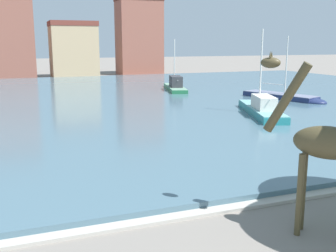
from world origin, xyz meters
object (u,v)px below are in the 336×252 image
at_px(sailboat_teal, 259,109).
at_px(giraffe_statue, 322,146).
at_px(sailboat_navy, 286,98).
at_px(sailboat_green, 174,87).

bearing_deg(sailboat_teal, giraffe_statue, -118.68).
height_order(giraffe_statue, sailboat_teal, sailboat_teal).
bearing_deg(giraffe_statue, sailboat_teal, 61.32).
distance_m(sailboat_navy, sailboat_green, 13.51).
bearing_deg(sailboat_green, giraffe_statue, -105.21).
bearing_deg(sailboat_green, sailboat_teal, -89.68).
height_order(sailboat_teal, sailboat_navy, sailboat_teal).
bearing_deg(giraffe_statue, sailboat_green, 74.79).
distance_m(sailboat_teal, sailboat_navy, 8.87).
relative_size(sailboat_teal, sailboat_navy, 1.11).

